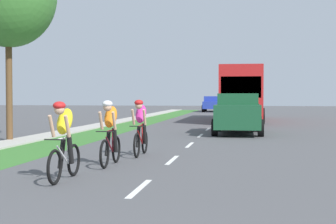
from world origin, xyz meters
TOP-DOWN VIEW (x-y plane):
  - ground_plane at (0.00, 20.00)m, footprint 120.00×120.00m
  - grass_verge at (-4.62, 20.00)m, footprint 2.07×70.00m
  - sidewalk_concrete at (-6.28, 20.00)m, footprint 1.27×70.00m
  - lane_markings_center at (0.00, 24.00)m, footprint 0.12×53.80m
  - cyclist_lead at (-1.66, 6.57)m, footprint 0.42×1.72m
  - cyclist_trailing at (-1.32, 8.73)m, footprint 0.42×1.72m
  - cyclist_distant at (-1.02, 10.78)m, footprint 0.42×1.72m
  - suv_dark_green at (1.56, 19.33)m, footprint 2.15×4.70m
  - bus_red at (1.61, 30.88)m, footprint 2.78×11.60m
  - pickup_blue at (-1.53, 49.51)m, footprint 2.22×5.10m
  - sedan_white at (-1.59, 61.78)m, footprint 1.98×4.30m

SIDE VIEW (x-z plane):
  - ground_plane at x=0.00m, z-range 0.00..0.00m
  - grass_verge at x=-4.62m, z-range 0.00..0.01m
  - lane_markings_center at x=0.00m, z-range 0.00..0.01m
  - sidewalk_concrete at x=-6.28m, z-range -0.05..0.06m
  - sedan_white at x=-1.59m, z-range 0.01..1.53m
  - cyclist_lead at x=-1.66m, z-range 0.02..1.60m
  - cyclist_trailing at x=-1.32m, z-range 0.02..1.60m
  - cyclist_distant at x=-1.02m, z-range 0.02..1.60m
  - pickup_blue at x=-1.53m, z-range 0.01..1.65m
  - suv_dark_green at x=1.56m, z-range 0.05..1.84m
  - bus_red at x=1.61m, z-range 0.24..3.72m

